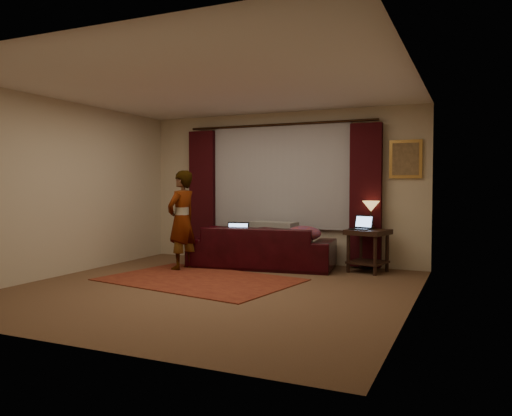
{
  "coord_description": "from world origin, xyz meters",
  "views": [
    {
      "loc": [
        3.12,
        -5.63,
        1.34
      ],
      "look_at": [
        0.1,
        1.2,
        1.0
      ],
      "focal_mm": 35.0,
      "sensor_mm": 36.0,
      "label": 1
    }
  ],
  "objects": [
    {
      "name": "wall_left",
      "position": [
        -2.5,
        0.0,
        1.3
      ],
      "size": [
        0.02,
        5.0,
        2.6
      ],
      "primitive_type": "cube",
      "color": "beige",
      "rests_on": "ground"
    },
    {
      "name": "area_rug",
      "position": [
        -0.44,
        0.44,
        0.01
      ],
      "size": [
        2.89,
        2.18,
        0.01
      ],
      "primitive_type": "cube",
      "rotation": [
        0.0,
        0.0,
        -0.17
      ],
      "color": "maroon",
      "rests_on": "floor"
    },
    {
      "name": "laptop_table",
      "position": [
        1.5,
        2.02,
        0.77
      ],
      "size": [
        0.38,
        0.4,
        0.22
      ],
      "primitive_type": null,
      "rotation": [
        0.0,
        0.0,
        -0.27
      ],
      "color": "black",
      "rests_on": "end_table"
    },
    {
      "name": "floor",
      "position": [
        0.0,
        0.0,
        -0.01
      ],
      "size": [
        5.0,
        5.0,
        0.01
      ],
      "primitive_type": "cube",
      "color": "brown",
      "rests_on": "ground"
    },
    {
      "name": "wall_back",
      "position": [
        0.0,
        2.5,
        1.3
      ],
      "size": [
        5.0,
        0.02,
        2.6
      ],
      "primitive_type": "cube",
      "color": "beige",
      "rests_on": "ground"
    },
    {
      "name": "ceiling",
      "position": [
        0.0,
        0.0,
        2.6
      ],
      "size": [
        5.0,
        5.0,
        0.02
      ],
      "primitive_type": "cube",
      "color": "silver",
      "rests_on": "ground"
    },
    {
      "name": "sheer_curtain",
      "position": [
        0.0,
        2.44,
        1.5
      ],
      "size": [
        2.5,
        0.05,
        1.8
      ],
      "primitive_type": "cube",
      "color": "#A5A5AD",
      "rests_on": "wall_back"
    },
    {
      "name": "wall_right",
      "position": [
        2.5,
        0.0,
        1.3
      ],
      "size": [
        0.02,
        5.0,
        2.6
      ],
      "primitive_type": "cube",
      "color": "beige",
      "rests_on": "ground"
    },
    {
      "name": "drape_left",
      "position": [
        -1.5,
        2.39,
        1.18
      ],
      "size": [
        0.5,
        0.14,
        2.3
      ],
      "primitive_type": "cube",
      "color": "black",
      "rests_on": "floor"
    },
    {
      "name": "picture_frame",
      "position": [
        2.1,
        2.47,
        1.75
      ],
      "size": [
        0.5,
        0.04,
        0.6
      ],
      "primitive_type": "cube",
      "color": "#C08C40",
      "rests_on": "wall_back"
    },
    {
      "name": "end_table",
      "position": [
        1.6,
        2.07,
        0.33
      ],
      "size": [
        0.69,
        0.69,
        0.66
      ],
      "primitive_type": "cube",
      "rotation": [
        0.0,
        0.0,
        -0.25
      ],
      "color": "black",
      "rests_on": "floor"
    },
    {
      "name": "curtain_rod",
      "position": [
        0.0,
        2.39,
        2.38
      ],
      "size": [
        0.04,
        0.04,
        3.4
      ],
      "primitive_type": "cylinder",
      "color": "black",
      "rests_on": "wall_back"
    },
    {
      "name": "laptop_sofa",
      "position": [
        -0.41,
        1.58,
        0.6
      ],
      "size": [
        0.44,
        0.47,
        0.26
      ],
      "primitive_type": null,
      "rotation": [
        0.0,
        0.0,
        0.25
      ],
      "color": "black",
      "rests_on": "sofa"
    },
    {
      "name": "drape_right",
      "position": [
        1.5,
        2.39,
        1.18
      ],
      "size": [
        0.5,
        0.14,
        2.3
      ],
      "primitive_type": "cube",
      "color": "black",
      "rests_on": "floor"
    },
    {
      "name": "tiffany_lamp",
      "position": [
        1.62,
        2.21,
        0.88
      ],
      "size": [
        0.32,
        0.32,
        0.44
      ],
      "primitive_type": null,
      "rotation": [
        0.0,
        0.0,
        -0.17
      ],
      "color": "olive",
      "rests_on": "end_table"
    },
    {
      "name": "sofa",
      "position": [
        -0.07,
        1.81,
        0.47
      ],
      "size": [
        2.44,
        1.29,
        0.94
      ],
      "primitive_type": "imported",
      "rotation": [
        0.0,
        0.0,
        3.27
      ],
      "color": "black",
      "rests_on": "floor"
    },
    {
      "name": "clothing_pile",
      "position": [
        0.68,
        1.71,
        0.59
      ],
      "size": [
        0.63,
        0.54,
        0.23
      ],
      "primitive_type": "ellipsoid",
      "rotation": [
        0.0,
        0.0,
        0.23
      ],
      "color": "brown",
      "rests_on": "sofa"
    },
    {
      "name": "person",
      "position": [
        -1.15,
        1.11,
        0.79
      ],
      "size": [
        0.53,
        0.53,
        1.58
      ],
      "primitive_type": "imported",
      "rotation": [
        0.0,
        0.0,
        -1.73
      ],
      "color": "gray",
      "rests_on": "floor"
    },
    {
      "name": "throw_blanket",
      "position": [
        0.04,
        2.04,
        0.94
      ],
      "size": [
        0.83,
        0.41,
        0.09
      ],
      "primitive_type": "cube",
      "rotation": [
        0.0,
        0.0,
        -0.12
      ],
      "color": "gray",
      "rests_on": "sofa"
    },
    {
      "name": "wall_front",
      "position": [
        0.0,
        -2.5,
        1.3
      ],
      "size": [
        5.0,
        0.02,
        2.6
      ],
      "primitive_type": "cube",
      "color": "beige",
      "rests_on": "ground"
    }
  ]
}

